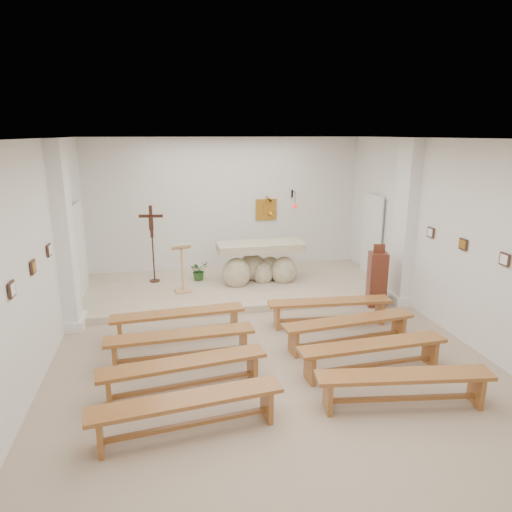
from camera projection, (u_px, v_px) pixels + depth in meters
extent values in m
cube|color=tan|center=(270.00, 359.00, 7.48)|extent=(7.00, 10.00, 0.00)
cube|color=silver|center=(28.00, 269.00, 6.35)|extent=(0.02, 10.00, 3.50)
cube|color=silver|center=(472.00, 245.00, 7.70)|extent=(0.02, 10.00, 3.50)
cube|color=silver|center=(226.00, 207.00, 11.74)|extent=(7.00, 0.02, 3.50)
cube|color=silver|center=(272.00, 140.00, 6.57)|extent=(7.00, 10.00, 0.02)
cube|color=beige|center=(236.00, 287.00, 10.77)|extent=(6.98, 3.00, 0.15)
cube|color=white|center=(65.00, 238.00, 8.26)|extent=(0.26, 0.55, 3.50)
cube|color=white|center=(405.00, 223.00, 9.57)|extent=(0.26, 0.55, 3.50)
cube|color=gold|center=(266.00, 210.00, 11.94)|extent=(0.55, 0.04, 0.55)
cube|color=black|center=(292.00, 194.00, 11.99)|extent=(0.04, 0.02, 0.20)
cylinder|color=black|center=(294.00, 192.00, 11.83)|extent=(0.02, 0.30, 0.02)
cylinder|color=black|center=(295.00, 199.00, 11.73)|extent=(0.01, 0.01, 0.34)
sphere|color=red|center=(295.00, 206.00, 11.78)|extent=(0.11, 0.11, 0.11)
cube|color=#3C241A|center=(12.00, 289.00, 5.60)|extent=(0.03, 0.20, 0.20)
cube|color=#3C241A|center=(33.00, 267.00, 6.55)|extent=(0.03, 0.20, 0.20)
cube|color=#3C241A|center=(49.00, 250.00, 7.49)|extent=(0.03, 0.20, 0.20)
cube|color=#3C241A|center=(505.00, 259.00, 6.94)|extent=(0.03, 0.20, 0.20)
cube|color=#3C241A|center=(463.00, 244.00, 7.89)|extent=(0.03, 0.20, 0.20)
cube|color=#3C241A|center=(431.00, 232.00, 8.84)|extent=(0.03, 0.20, 0.20)
cube|color=silver|center=(76.00, 301.00, 9.30)|extent=(0.10, 0.85, 0.52)
cube|color=silver|center=(387.00, 280.00, 10.62)|extent=(0.10, 0.85, 0.52)
ellipsoid|color=beige|center=(237.00, 274.00, 10.59)|extent=(0.66, 0.56, 0.74)
ellipsoid|color=beige|center=(284.00, 271.00, 10.85)|extent=(0.61, 0.52, 0.70)
ellipsoid|color=beige|center=(252.00, 267.00, 11.01)|extent=(0.70, 0.60, 0.66)
ellipsoid|color=beige|center=(270.00, 269.00, 11.08)|extent=(0.57, 0.48, 0.61)
ellipsoid|color=beige|center=(263.00, 274.00, 10.84)|extent=(0.48, 0.41, 0.57)
cube|color=beige|center=(260.00, 247.00, 10.72)|extent=(2.03, 0.79, 0.20)
cube|color=tan|center=(183.00, 291.00, 10.22)|extent=(0.39, 0.39, 0.04)
cylinder|color=tan|center=(182.00, 271.00, 10.10)|extent=(0.05, 0.05, 0.97)
cube|color=tan|center=(181.00, 247.00, 9.95)|extent=(0.45, 0.36, 0.16)
cube|color=white|center=(182.00, 246.00, 9.90)|extent=(0.38, 0.29, 0.12)
cylinder|color=#361D11|center=(155.00, 281.00, 10.93)|extent=(0.24, 0.24, 0.03)
cylinder|color=#361D11|center=(153.00, 259.00, 10.79)|extent=(0.04, 0.04, 1.10)
cube|color=#361D11|center=(151.00, 222.00, 10.56)|extent=(0.08, 0.06, 0.75)
cube|color=#361D11|center=(151.00, 216.00, 10.52)|extent=(0.55, 0.14, 0.07)
cube|color=#361D11|center=(151.00, 223.00, 10.53)|extent=(0.11, 0.06, 0.32)
imported|color=#265221|center=(199.00, 270.00, 10.99)|extent=(0.56, 0.55, 0.48)
cube|color=#5B241A|center=(377.00, 279.00, 9.66)|extent=(0.43, 0.43, 1.17)
cube|color=#5B241A|center=(379.00, 249.00, 9.48)|extent=(0.24, 0.10, 0.19)
cube|color=#A96731|center=(178.00, 313.00, 8.15)|extent=(2.38, 0.55, 0.05)
cube|color=#A96731|center=(120.00, 332.00, 7.94)|extent=(0.09, 0.35, 0.45)
cube|color=#A96731|center=(234.00, 320.00, 8.48)|extent=(0.09, 0.35, 0.45)
cube|color=#A96731|center=(179.00, 331.00, 8.23)|extent=(1.99, 0.21, 0.05)
cube|color=#A96731|center=(330.00, 302.00, 8.70)|extent=(2.38, 0.55, 0.05)
cube|color=#A96731|center=(277.00, 316.00, 8.64)|extent=(0.09, 0.35, 0.45)
cube|color=#A96731|center=(380.00, 311.00, 8.89)|extent=(0.09, 0.35, 0.45)
cube|color=#A96731|center=(329.00, 318.00, 8.79)|extent=(1.99, 0.21, 0.05)
cube|color=#A96731|center=(180.00, 335.00, 7.26)|extent=(2.38, 0.49, 0.05)
cube|color=#A96731|center=(115.00, 356.00, 7.08)|extent=(0.08, 0.35, 0.45)
cube|color=#A96731|center=(243.00, 342.00, 7.57)|extent=(0.08, 0.35, 0.45)
cube|color=#A96731|center=(181.00, 354.00, 7.35)|extent=(1.99, 0.16, 0.05)
cube|color=#A96731|center=(349.00, 321.00, 7.81)|extent=(2.39, 0.63, 0.05)
cube|color=#A96731|center=(293.00, 342.00, 7.57)|extent=(0.10, 0.35, 0.45)
cube|color=#A96731|center=(399.00, 326.00, 8.18)|extent=(0.10, 0.35, 0.45)
cube|color=#A96731|center=(348.00, 339.00, 7.90)|extent=(1.98, 0.28, 0.05)
cube|color=#A96731|center=(183.00, 363.00, 6.37)|extent=(2.39, 0.70, 0.05)
cube|color=#A96731|center=(109.00, 392.00, 6.11)|extent=(0.11, 0.35, 0.45)
cube|color=#A96731|center=(252.00, 367.00, 6.77)|extent=(0.11, 0.35, 0.45)
cube|color=#A96731|center=(184.00, 385.00, 6.46)|extent=(1.98, 0.34, 0.05)
cube|color=#A96731|center=(373.00, 345.00, 6.93)|extent=(2.38, 0.50, 0.05)
cube|color=#A96731|center=(310.00, 368.00, 6.74)|extent=(0.08, 0.35, 0.45)
cube|color=#A96731|center=(430.00, 351.00, 7.24)|extent=(0.08, 0.35, 0.45)
cube|color=#A96731|center=(372.00, 365.00, 7.02)|extent=(1.99, 0.17, 0.05)
cube|color=#A96731|center=(187.00, 400.00, 5.49)|extent=(2.39, 0.66, 0.05)
cube|color=#A96731|center=(100.00, 435.00, 5.24)|extent=(0.11, 0.35, 0.45)
cube|color=#A96731|center=(267.00, 403.00, 5.87)|extent=(0.11, 0.35, 0.45)
cube|color=#A96731|center=(188.00, 425.00, 5.58)|extent=(1.98, 0.31, 0.05)
cube|color=#A96731|center=(404.00, 375.00, 6.04)|extent=(2.39, 0.69, 0.05)
cube|color=#A96731|center=(328.00, 395.00, 6.04)|extent=(0.11, 0.35, 0.45)
cube|color=#A96731|center=(476.00, 389.00, 6.17)|extent=(0.11, 0.35, 0.45)
cube|color=#A96731|center=(402.00, 398.00, 6.13)|extent=(1.98, 0.33, 0.05)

